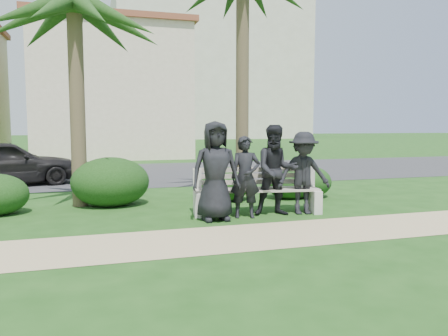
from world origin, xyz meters
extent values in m
plane|color=#1B4413|center=(0.00, 0.00, 0.00)|extent=(160.00, 160.00, 0.00)
cube|color=tan|center=(0.00, -1.80, 0.00)|extent=(30.00, 1.60, 0.01)
cube|color=#2D2D30|center=(0.00, 8.00, 0.00)|extent=(160.00, 8.00, 0.01)
cube|color=beige|center=(-1.00, 18.00, 3.50)|extent=(8.00, 8.00, 7.00)
cube|color=brown|center=(-1.00, 18.00, 7.15)|extent=(8.40, 8.40, 0.30)
cube|color=beige|center=(14.00, 55.00, 10.00)|extent=(26.00, 18.00, 20.00)
cube|color=#B0A294|center=(0.99, -0.15, 0.47)|extent=(2.56, 0.96, 0.04)
cube|color=#B0A294|center=(0.99, 0.10, 0.73)|extent=(2.48, 0.43, 0.29)
cube|color=beige|center=(-0.18, -0.15, 0.23)|extent=(0.26, 0.59, 0.46)
cube|color=beige|center=(2.16, -0.15, 0.23)|extent=(0.26, 0.59, 0.46)
imported|color=black|center=(0.04, -0.48, 0.92)|extent=(0.90, 0.59, 1.83)
imported|color=black|center=(0.65, -0.43, 0.78)|extent=(0.63, 0.49, 1.55)
imported|color=black|center=(1.30, -0.39, 0.88)|extent=(0.97, 0.83, 1.76)
imported|color=black|center=(1.86, -0.42, 0.81)|extent=(1.13, 0.76, 1.63)
ellipsoid|color=black|center=(-1.75, 1.63, 0.55)|extent=(1.68, 1.39, 1.10)
ellipsoid|color=black|center=(0.82, 1.51, 0.41)|extent=(1.25, 1.03, 0.82)
ellipsoid|color=black|center=(2.43, 1.36, 0.38)|extent=(1.17, 0.97, 0.76)
ellipsoid|color=black|center=(2.88, 1.37, 0.40)|extent=(1.23, 1.02, 0.80)
cylinder|color=brown|center=(-2.40, 1.76, 2.16)|extent=(0.32, 0.32, 4.32)
cylinder|color=brown|center=(1.50, 2.22, 2.75)|extent=(0.32, 0.32, 5.50)
imported|color=black|center=(-4.58, 5.69, 0.67)|extent=(4.24, 2.63, 1.35)
camera|label=1|loc=(-2.10, -8.15, 1.74)|focal=35.00mm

